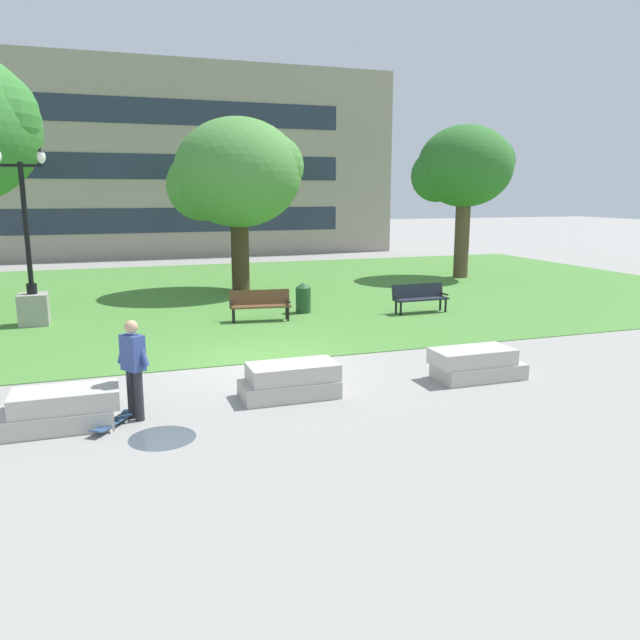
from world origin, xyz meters
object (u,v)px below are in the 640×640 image
person_skateboarder (133,364)px  lamp_post_center (32,290)px  concrete_block_left (291,381)px  skateboard (113,422)px  park_bench_near_right (420,296)px  concrete_block_center (60,410)px  park_bench_near_left (260,303)px  trash_bin (303,297)px  concrete_block_right (476,364)px

person_skateboarder → lamp_post_center: bearing=105.1°
concrete_block_left → skateboard: bearing=-169.9°
person_skateboarder → park_bench_near_right: size_ratio=0.94×
concrete_block_left → person_skateboarder: bearing=-174.2°
concrete_block_center → person_skateboarder: person_skateboarder is taller
concrete_block_left → park_bench_near_right: size_ratio=0.99×
person_skateboarder → skateboard: 1.00m
park_bench_near_left → lamp_post_center: (-6.31, 1.50, 0.49)m
person_skateboarder → trash_bin: 9.82m
concrete_block_left → concrete_block_right: (3.92, -0.12, 0.00)m
person_skateboarder → park_bench_near_left: size_ratio=0.92×
concrete_block_right → lamp_post_center: lamp_post_center is taller
skateboard → park_bench_near_right: park_bench_near_right is taller
person_skateboarder → concrete_block_center: bearing=-178.9°
trash_bin → concrete_block_left: bearing=-109.0°
lamp_post_center → trash_bin: (7.89, -0.73, -0.53)m
park_bench_near_left → concrete_block_left: bearing=-99.0°
concrete_block_center → park_bench_near_left: park_bench_near_left is taller
skateboard → trash_bin: 10.27m
lamp_post_center → park_bench_near_left: bearing=-13.4°
park_bench_near_right → lamp_post_center: lamp_post_center is taller
concrete_block_left → trash_bin: trash_bin is taller
park_bench_near_left → lamp_post_center: lamp_post_center is taller
concrete_block_right → concrete_block_center: bearing=-178.6°
park_bench_near_left → concrete_block_center: bearing=-124.7°
concrete_block_right → park_bench_near_right: (2.28, 6.78, 0.23)m
concrete_block_center → skateboard: 0.86m
park_bench_near_right → lamp_post_center: 11.56m
trash_bin → skateboard: bearing=-125.0°
skateboard → lamp_post_center: bearing=102.4°
concrete_block_center → trash_bin: size_ratio=1.98×
park_bench_near_right → lamp_post_center: (-11.39, 1.91, 0.49)m
concrete_block_right → skateboard: bearing=-176.4°
park_bench_near_left → skateboard: bearing=-119.4°
concrete_block_left → concrete_block_right: same height
trash_bin → person_skateboarder: bearing=-124.1°
concrete_block_left → person_skateboarder: size_ratio=1.06×
skateboard → park_bench_near_right: 11.86m
park_bench_near_left → lamp_post_center: bearing=166.6°
concrete_block_left → lamp_post_center: (-5.19, 8.57, 0.72)m
concrete_block_left → park_bench_near_right: bearing=47.0°
lamp_post_center → trash_bin: 7.95m
concrete_block_right → person_skateboarder: (-6.72, -0.17, 0.66)m
person_skateboarder → trash_bin: size_ratio=1.78×
concrete_block_center → skateboard: bearing=-18.2°
concrete_block_center → park_bench_near_right: (10.18, 6.97, 0.23)m
concrete_block_center → concrete_block_right: size_ratio=1.00×
concrete_block_center → park_bench_near_left: 8.97m
person_skateboarder → trash_bin: (5.50, 8.12, -0.46)m
skateboard → park_bench_near_right: size_ratio=0.53×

